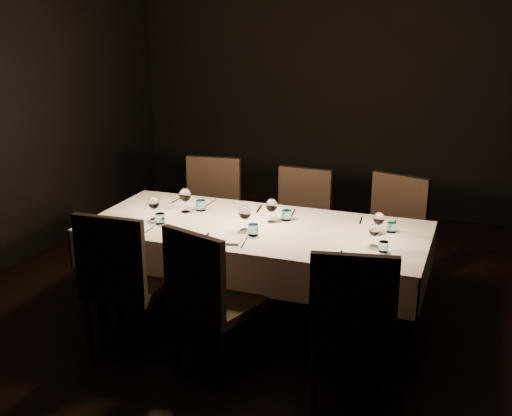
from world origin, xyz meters
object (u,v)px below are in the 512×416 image
(chair_near_center, at_px, (208,296))
(chair_far_center, at_px, (300,221))
(chair_far_right, at_px, (391,233))
(chair_near_right, at_px, (352,321))
(chair_near_left, at_px, (122,278))
(dining_table, at_px, (256,235))
(chair_far_left, at_px, (210,211))

(chair_near_center, bearing_deg, chair_far_center, -75.61)
(chair_far_right, bearing_deg, chair_near_right, -72.44)
(chair_near_left, distance_m, chair_near_right, 1.60)
(chair_near_center, xyz_separation_m, chair_far_center, (0.12, 1.67, -0.01))
(dining_table, xyz_separation_m, chair_far_center, (0.10, 0.85, -0.15))
(dining_table, distance_m, chair_far_center, 0.86)
(chair_far_center, bearing_deg, chair_near_left, -113.69)
(dining_table, xyz_separation_m, chair_far_left, (-0.72, 0.77, -0.13))
(chair_near_right, height_order, chair_far_center, chair_near_right)
(chair_near_right, height_order, chair_far_right, chair_near_right)
(chair_near_right, distance_m, chair_far_left, 2.30)
(chair_near_center, distance_m, chair_far_left, 1.74)
(chair_near_center, bearing_deg, chair_near_left, 15.52)
(dining_table, height_order, chair_near_center, chair_near_center)
(chair_near_left, height_order, chair_near_center, chair_near_left)
(chair_near_left, xyz_separation_m, chair_near_right, (1.60, -0.07, -0.01))
(chair_near_left, bearing_deg, chair_far_center, -117.78)
(chair_far_center, distance_m, chair_far_right, 0.80)
(chair_near_left, xyz_separation_m, chair_far_center, (0.78, 1.63, -0.03))
(chair_far_center, bearing_deg, chair_near_center, -92.38)
(chair_near_center, distance_m, chair_far_center, 1.67)
(chair_far_center, relative_size, chair_far_right, 0.97)
(chair_far_left, relative_size, chair_far_right, 1.02)
(chair_near_right, distance_m, chair_far_center, 1.89)
(dining_table, bearing_deg, chair_far_left, 133.06)
(chair_near_center, height_order, chair_near_right, chair_near_right)
(dining_table, relative_size, chair_far_right, 2.48)
(chair_far_center, bearing_deg, chair_near_right, -62.57)
(dining_table, height_order, chair_far_left, chair_far_left)
(chair_near_center, xyz_separation_m, chair_far_left, (-0.69, 1.59, 0.01))
(chair_near_right, bearing_deg, chair_far_left, -55.37)
(chair_far_right, bearing_deg, chair_far_left, -163.21)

